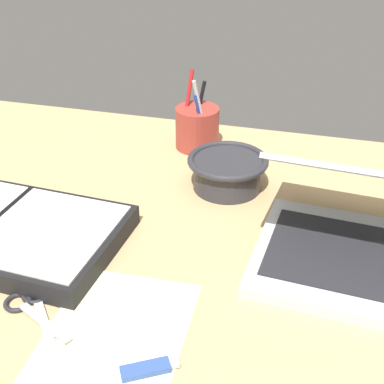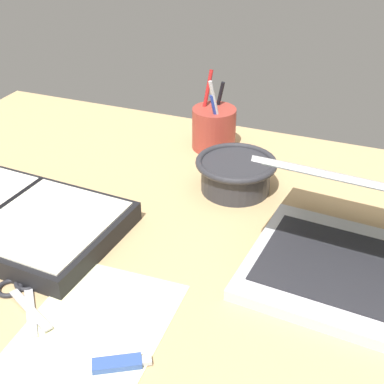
{
  "view_description": "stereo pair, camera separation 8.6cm",
  "coord_description": "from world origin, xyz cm",
  "px_view_note": "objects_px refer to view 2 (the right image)",
  "views": [
    {
      "loc": [
        17.42,
        -63.74,
        53.94
      ],
      "look_at": [
        -1.77,
        7.61,
        9.0
      ],
      "focal_mm": 50.0,
      "sensor_mm": 36.0,
      "label": 1
    },
    {
      "loc": [
        25.61,
        -61.01,
        53.94
      ],
      "look_at": [
        -1.77,
        7.61,
        9.0
      ],
      "focal_mm": 50.0,
      "sensor_mm": 36.0,
      "label": 2
    }
  ],
  "objects_px": {
    "pen_cup": "(214,128)",
    "bowl": "(236,173)",
    "planner": "(4,216)",
    "laptop": "(360,243)",
    "scissors": "(22,291)"
  },
  "relations": [
    {
      "from": "bowl",
      "to": "scissors",
      "type": "xyz_separation_m",
      "value": [
        -0.19,
        -0.39,
        -0.03
      ]
    },
    {
      "from": "pen_cup",
      "to": "bowl",
      "type": "bearing_deg",
      "value": -57.22
    },
    {
      "from": "bowl",
      "to": "scissors",
      "type": "bearing_deg",
      "value": -116.7
    },
    {
      "from": "pen_cup",
      "to": "planner",
      "type": "relative_size",
      "value": 0.39
    },
    {
      "from": "laptop",
      "to": "bowl",
      "type": "bearing_deg",
      "value": 151.05
    },
    {
      "from": "bowl",
      "to": "pen_cup",
      "type": "height_order",
      "value": "pen_cup"
    },
    {
      "from": "laptop",
      "to": "pen_cup",
      "type": "distance_m",
      "value": 0.46
    },
    {
      "from": "scissors",
      "to": "bowl",
      "type": "bearing_deg",
      "value": 101.32
    },
    {
      "from": "bowl",
      "to": "pen_cup",
      "type": "bearing_deg",
      "value": 122.78
    },
    {
      "from": "pen_cup",
      "to": "planner",
      "type": "distance_m",
      "value": 0.47
    },
    {
      "from": "bowl",
      "to": "planner",
      "type": "height_order",
      "value": "bowl"
    },
    {
      "from": "laptop",
      "to": "pen_cup",
      "type": "xyz_separation_m",
      "value": [
        -0.34,
        0.31,
        -0.01
      ]
    },
    {
      "from": "bowl",
      "to": "pen_cup",
      "type": "relative_size",
      "value": 0.92
    },
    {
      "from": "bowl",
      "to": "planner",
      "type": "distance_m",
      "value": 0.42
    },
    {
      "from": "laptop",
      "to": "bowl",
      "type": "height_order",
      "value": "laptop"
    }
  ]
}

